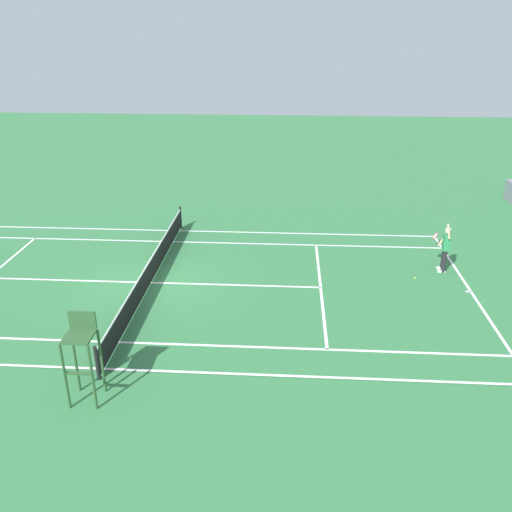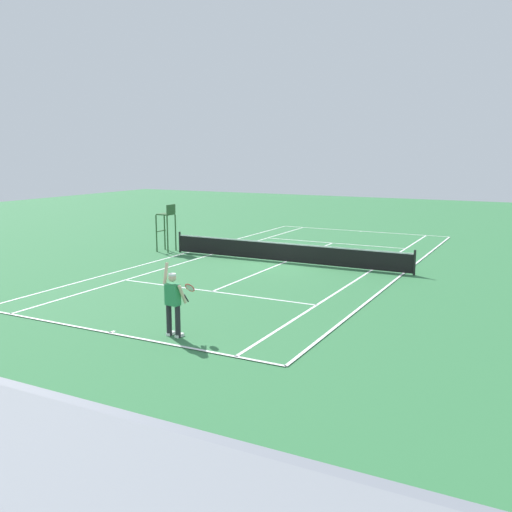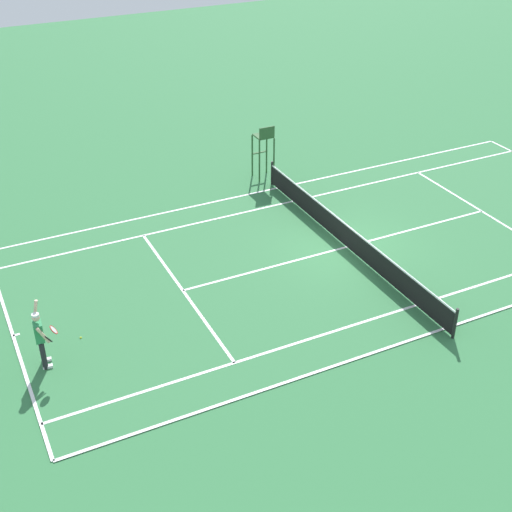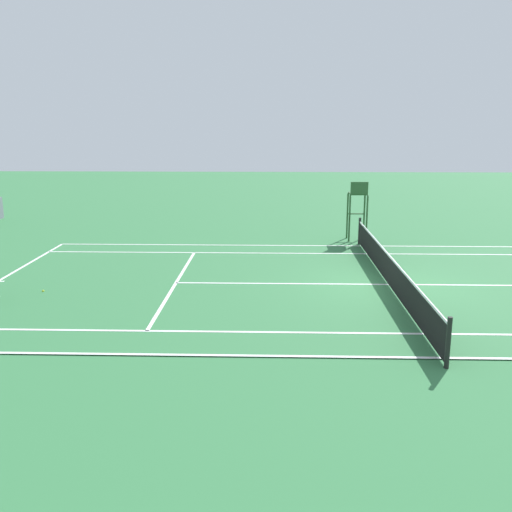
% 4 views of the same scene
% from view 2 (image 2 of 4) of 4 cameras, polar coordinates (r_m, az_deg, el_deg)
% --- Properties ---
extents(ground_plane, '(80.00, 80.00, 0.00)m').
position_cam_2_polar(ground_plane, '(26.51, 2.93, -0.67)').
color(ground_plane, '#337542').
extents(court, '(11.08, 23.88, 0.03)m').
position_cam_2_polar(court, '(26.51, 2.93, -0.64)').
color(court, '#337542').
rests_on(court, ground).
extents(net, '(11.98, 0.10, 1.07)m').
position_cam_2_polar(net, '(26.42, 2.94, 0.45)').
color(net, black).
rests_on(net, ground).
extents(tennis_player, '(0.79, 0.62, 2.08)m').
position_cam_2_polar(tennis_player, '(15.86, -8.28, -4.63)').
color(tennis_player, '#232328').
rests_on(tennis_player, ground).
extents(tennis_ball, '(0.07, 0.07, 0.07)m').
position_cam_2_polar(tennis_ball, '(17.50, -7.95, -6.46)').
color(tennis_ball, '#D1E533').
rests_on(tennis_ball, ground).
extents(umpire_chair, '(0.77, 0.77, 2.44)m').
position_cam_2_polar(umpire_chair, '(29.67, -8.94, 3.45)').
color(umpire_chair, '#2D562D').
rests_on(umpire_chair, ground).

